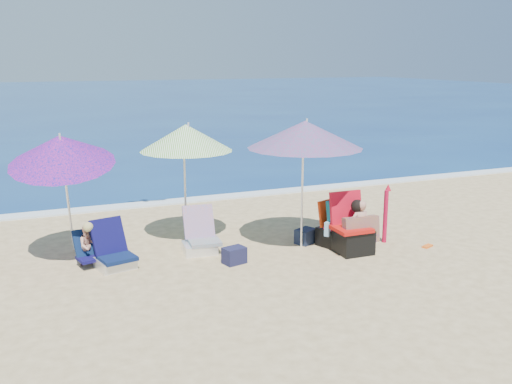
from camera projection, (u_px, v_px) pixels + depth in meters
name	position (u px, v px, depth m)	size (l,w,h in m)	color
ground	(294.00, 263.00, 10.14)	(120.00, 120.00, 0.00)	#D8BC84
sea	(68.00, 99.00, 50.68)	(120.00, 80.00, 0.12)	navy
foam	(206.00, 199.00, 14.73)	(120.00, 0.50, 0.04)	white
umbrella_turquoise	(305.00, 135.00, 10.57)	(2.27, 2.27, 2.44)	white
umbrella_striped	(186.00, 138.00, 10.90)	(2.03, 2.03, 2.34)	silver
umbrella_blue	(61.00, 150.00, 9.79)	(2.19, 2.24, 2.44)	white
furled_umbrella	(386.00, 211.00, 11.19)	(0.20, 0.19, 1.14)	#B20C30
chair_navy	(114.00, 255.00, 9.91)	(0.74, 0.86, 0.81)	#0B1A41
chair_rainbow	(200.00, 240.00, 10.73)	(0.72, 0.78, 0.82)	#BE5443
camp_chair_left	(352.00, 235.00, 10.65)	(0.70, 0.66, 1.11)	red
camp_chair_right	(333.00, 229.00, 11.04)	(0.70, 0.75, 0.92)	#A60B2E
person_center	(360.00, 227.00, 10.61)	(0.69, 0.57, 1.00)	tan
person_left	(88.00, 245.00, 9.99)	(0.53, 0.60, 0.79)	tan
bag_navy_a	(234.00, 255.00, 10.12)	(0.43, 0.36, 0.29)	#1B1C3B
bag_black_a	(111.00, 257.00, 10.20)	(0.29, 0.24, 0.19)	black
bag_tan	(309.00, 235.00, 11.44)	(0.29, 0.24, 0.22)	tan
bag_navy_b	(306.00, 236.00, 11.23)	(0.47, 0.42, 0.28)	#181F34
orange_item	(427.00, 246.00, 11.02)	(0.27, 0.20, 0.03)	orange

